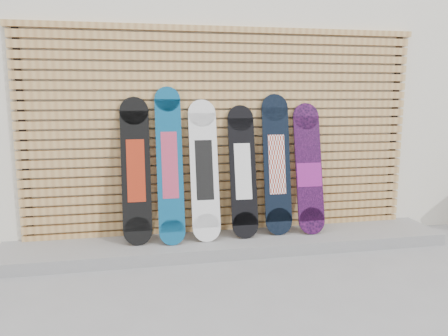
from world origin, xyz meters
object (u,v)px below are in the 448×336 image
Objects in this scene: snowboard_2 at (204,170)px; snowboard_5 at (309,169)px; snowboard_3 at (243,171)px; snowboard_1 at (170,165)px; snowboard_4 at (277,164)px; snowboard_0 at (136,171)px.

snowboard_5 is at bearing 0.34° from snowboard_2.
snowboard_3 is 0.99× the size of snowboard_5.
snowboard_1 is 1.09× the size of snowboard_2.
snowboard_2 is at bearing -177.66° from snowboard_4.
snowboard_1 is at bearing -177.83° from snowboard_3.
snowboard_1 is 0.36m from snowboard_2.
snowboard_4 is 0.36m from snowboard_5.
snowboard_0 is at bearing 175.15° from snowboard_1.
snowboard_1 reaches higher than snowboard_2.
snowboard_2 is at bearing -179.66° from snowboard_5.
snowboard_0 reaches higher than snowboard_5.
snowboard_3 is 0.38m from snowboard_4.
snowboard_1 is 1.05× the size of snowboard_4.
snowboard_4 is at bearing 2.44° from snowboard_1.
snowboard_1 reaches higher than snowboard_3.
snowboard_0 is 1.48m from snowboard_4.
snowboard_0 is 1.02× the size of snowboard_2.
snowboard_0 is at bearing 179.00° from snowboard_2.
snowboard_2 is 0.79m from snowboard_4.
snowboard_4 is at bearing 0.78° from snowboard_0.
snowboard_1 is at bearing -177.33° from snowboard_2.
snowboard_4 is (1.14, 0.05, -0.04)m from snowboard_1.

